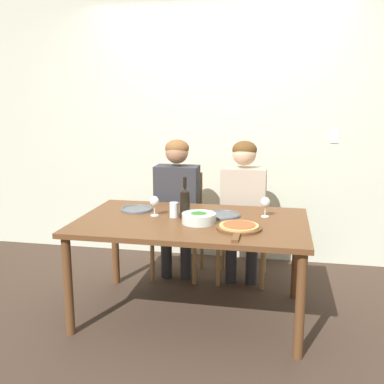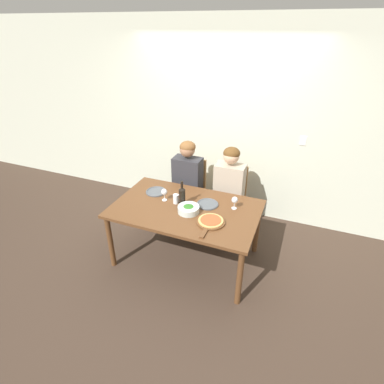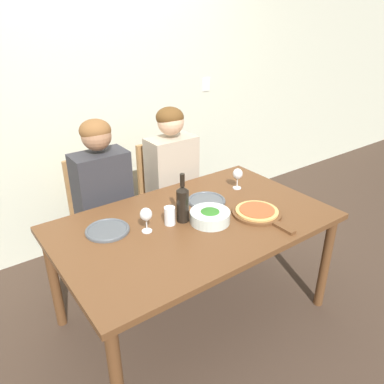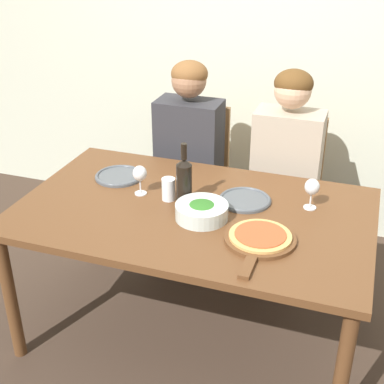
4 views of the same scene
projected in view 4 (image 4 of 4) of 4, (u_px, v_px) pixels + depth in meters
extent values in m
plane|color=#3D2D23|center=(193.00, 329.00, 2.85)|extent=(40.00, 40.00, 0.00)
cube|color=beige|center=(262.00, 26.00, 3.35)|extent=(10.00, 0.05, 2.70)
cube|color=brown|center=(193.00, 212.00, 2.52)|extent=(1.66, 1.01, 0.04)
cylinder|color=brown|center=(10.00, 297.00, 2.54)|extent=(0.06, 0.06, 0.70)
cylinder|color=brown|center=(341.00, 379.00, 2.09)|extent=(0.06, 0.06, 0.70)
cylinder|color=brown|center=(99.00, 210.00, 3.29)|extent=(0.06, 0.06, 0.70)
cylinder|color=brown|center=(357.00, 257.00, 2.84)|extent=(0.06, 0.06, 0.70)
cube|color=#9E7042|center=(190.00, 186.00, 3.34)|extent=(0.42, 0.42, 0.04)
cube|color=#9E7042|center=(200.00, 139.00, 3.40)|extent=(0.38, 0.03, 0.45)
cylinder|color=#9E7042|center=(152.00, 228.00, 3.35)|extent=(0.04, 0.04, 0.44)
cylinder|color=#9E7042|center=(210.00, 239.00, 3.24)|extent=(0.04, 0.04, 0.44)
cylinder|color=#9E7042|center=(173.00, 201.00, 3.67)|extent=(0.04, 0.04, 0.44)
cylinder|color=#9E7042|center=(227.00, 210.00, 3.56)|extent=(0.04, 0.04, 0.44)
cube|color=#9E7042|center=(284.00, 201.00, 3.17)|extent=(0.42, 0.42, 0.04)
cube|color=#9E7042|center=(293.00, 151.00, 3.22)|extent=(0.38, 0.03, 0.45)
cylinder|color=#9E7042|center=(243.00, 245.00, 3.18)|extent=(0.04, 0.04, 0.44)
cylinder|color=#9E7042|center=(307.00, 257.00, 3.07)|extent=(0.04, 0.04, 0.44)
cylinder|color=#9E7042|center=(257.00, 215.00, 3.50)|extent=(0.04, 0.04, 0.44)
cylinder|color=#9E7042|center=(316.00, 225.00, 3.39)|extent=(0.04, 0.04, 0.44)
cylinder|color=#28282D|center=(173.00, 220.00, 3.40)|extent=(0.10, 0.10, 0.48)
cylinder|color=#28282D|center=(200.00, 225.00, 3.35)|extent=(0.10, 0.10, 0.48)
cube|color=#2D2D33|center=(189.00, 144.00, 3.19)|extent=(0.38, 0.22, 0.54)
cylinder|color=#2D2D33|center=(143.00, 179.00, 3.12)|extent=(0.07, 0.31, 0.14)
cylinder|color=#2D2D33|center=(208.00, 189.00, 3.00)|extent=(0.07, 0.31, 0.14)
sphere|color=#9E7051|center=(189.00, 80.00, 3.02)|extent=(0.20, 0.20, 0.20)
ellipsoid|color=brown|center=(189.00, 74.00, 3.01)|extent=(0.21, 0.21, 0.15)
cylinder|color=#28282D|center=(263.00, 236.00, 3.23)|extent=(0.10, 0.10, 0.48)
cylinder|color=#28282D|center=(293.00, 242.00, 3.18)|extent=(0.10, 0.10, 0.48)
cube|color=tan|center=(287.00, 157.00, 3.02)|extent=(0.38, 0.22, 0.54)
cylinder|color=tan|center=(241.00, 194.00, 2.94)|extent=(0.07, 0.31, 0.14)
cylinder|color=tan|center=(314.00, 206.00, 2.83)|extent=(0.07, 0.31, 0.14)
sphere|color=#DBAD89|center=(293.00, 90.00, 2.84)|extent=(0.20, 0.20, 0.20)
ellipsoid|color=#563819|center=(294.00, 83.00, 2.84)|extent=(0.21, 0.21, 0.15)
cylinder|color=black|center=(184.00, 184.00, 2.52)|extent=(0.07, 0.07, 0.20)
cone|color=black|center=(184.00, 162.00, 2.46)|extent=(0.07, 0.07, 0.03)
cylinder|color=black|center=(184.00, 151.00, 2.44)|extent=(0.03, 0.03, 0.08)
cylinder|color=silver|center=(202.00, 211.00, 2.42)|extent=(0.24, 0.24, 0.07)
ellipsoid|color=#2D6B23|center=(202.00, 211.00, 2.42)|extent=(0.20, 0.20, 0.08)
cylinder|color=#4C5156|center=(119.00, 176.00, 2.81)|extent=(0.25, 0.25, 0.01)
torus|color=#4C5156|center=(119.00, 175.00, 2.81)|extent=(0.25, 0.25, 0.02)
cylinder|color=#4C5156|center=(245.00, 200.00, 2.57)|extent=(0.25, 0.25, 0.01)
torus|color=#4C5156|center=(245.00, 199.00, 2.57)|extent=(0.25, 0.25, 0.02)
cylinder|color=brown|center=(260.00, 239.00, 2.26)|extent=(0.31, 0.31, 0.02)
cube|color=brown|center=(247.00, 268.00, 2.07)|extent=(0.04, 0.14, 0.02)
cylinder|color=tan|center=(260.00, 236.00, 2.25)|extent=(0.27, 0.27, 0.01)
cylinder|color=#AD4C28|center=(260.00, 234.00, 2.25)|extent=(0.22, 0.22, 0.01)
cylinder|color=silver|center=(141.00, 193.00, 2.65)|extent=(0.06, 0.06, 0.01)
cylinder|color=silver|center=(140.00, 186.00, 2.63)|extent=(0.01, 0.01, 0.07)
ellipsoid|color=silver|center=(140.00, 173.00, 2.60)|extent=(0.07, 0.07, 0.08)
ellipsoid|color=maroon|center=(140.00, 176.00, 2.60)|extent=(0.06, 0.06, 0.03)
cylinder|color=silver|center=(310.00, 207.00, 2.52)|extent=(0.06, 0.06, 0.01)
cylinder|color=silver|center=(311.00, 200.00, 2.50)|extent=(0.01, 0.01, 0.07)
ellipsoid|color=silver|center=(312.00, 187.00, 2.47)|extent=(0.07, 0.07, 0.08)
ellipsoid|color=maroon|center=(312.00, 189.00, 2.47)|extent=(0.06, 0.06, 0.03)
cylinder|color=silver|center=(169.00, 189.00, 2.57)|extent=(0.07, 0.07, 0.11)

